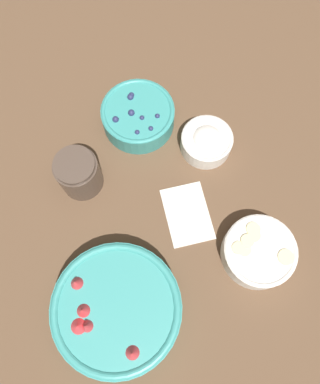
{
  "coord_description": "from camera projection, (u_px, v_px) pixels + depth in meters",
  "views": [
    {
      "loc": [
        0.28,
        -0.1,
        0.76
      ],
      "look_at": [
        0.05,
        -0.0,
        0.04
      ],
      "focal_mm": 35.0,
      "sensor_mm": 36.0,
      "label": 1
    }
  ],
  "objects": [
    {
      "name": "ground_plane",
      "position": [
        152.0,
        177.0,
        0.82
      ],
      "size": [
        4.0,
        4.0,
        0.0
      ],
      "primitive_type": "plane",
      "color": "brown"
    },
    {
      "name": "bowl_strawberries",
      "position": [
        117.0,
        309.0,
        0.69
      ],
      "size": [
        0.24,
        0.24,
        0.08
      ],
      "color": "teal",
      "rests_on": "ground_plane"
    },
    {
      "name": "bowl_blueberries",
      "position": [
        138.0,
        115.0,
        0.83
      ],
      "size": [
        0.16,
        0.16,
        0.06
      ],
      "color": "teal",
      "rests_on": "ground_plane"
    },
    {
      "name": "bowl_bananas",
      "position": [
        259.0,
        252.0,
        0.74
      ],
      "size": [
        0.14,
        0.14,
        0.05
      ],
      "color": "white",
      "rests_on": "ground_plane"
    },
    {
      "name": "bowl_cream",
      "position": [
        207.0,
        141.0,
        0.82
      ],
      "size": [
        0.11,
        0.11,
        0.06
      ],
      "color": "silver",
      "rests_on": "ground_plane"
    },
    {
      "name": "jar_chocolate",
      "position": [
        79.0,
        174.0,
        0.77
      ],
      "size": [
        0.09,
        0.09,
        0.1
      ],
      "color": "#4C3D33",
      "rests_on": "ground_plane"
    },
    {
      "name": "napkin",
      "position": [
        187.0,
        214.0,
        0.79
      ],
      "size": [
        0.14,
        0.11,
        0.01
      ],
      "color": "silver",
      "rests_on": "ground_plane"
    }
  ]
}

